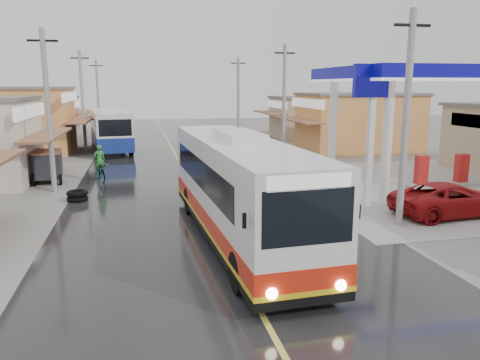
{
  "coord_description": "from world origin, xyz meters",
  "views": [
    {
      "loc": [
        -2.63,
        -15.67,
        5.31
      ],
      "look_at": [
        0.98,
        1.15,
        1.81
      ],
      "focal_mm": 35.0,
      "sensor_mm": 36.0,
      "label": 1
    }
  ],
  "objects_px": {
    "coach_bus": "(238,188)",
    "cyclist": "(100,169)",
    "jeepney": "(450,199)",
    "tyre_stack": "(77,196)",
    "second_bus": "(110,130)",
    "tricycle_near": "(48,164)",
    "tricycle_far": "(26,164)"
  },
  "relations": [
    {
      "from": "tyre_stack",
      "to": "tricycle_far",
      "type": "bearing_deg",
      "value": 122.43
    },
    {
      "from": "tyre_stack",
      "to": "jeepney",
      "type": "bearing_deg",
      "value": -20.67
    },
    {
      "from": "second_bus",
      "to": "cyclist",
      "type": "bearing_deg",
      "value": -97.14
    },
    {
      "from": "tricycle_near",
      "to": "tricycle_far",
      "type": "bearing_deg",
      "value": 157.15
    },
    {
      "from": "tricycle_near",
      "to": "jeepney",
      "type": "bearing_deg",
      "value": -37.39
    },
    {
      "from": "tricycle_near",
      "to": "tyre_stack",
      "type": "bearing_deg",
      "value": -72.91
    },
    {
      "from": "jeepney",
      "to": "tricycle_near",
      "type": "xyz_separation_m",
      "value": [
        -17.46,
        10.63,
        0.32
      ]
    },
    {
      "from": "second_bus",
      "to": "cyclist",
      "type": "distance_m",
      "value": 12.61
    },
    {
      "from": "jeepney",
      "to": "cyclist",
      "type": "relative_size",
      "value": 2.39
    },
    {
      "from": "tricycle_far",
      "to": "tyre_stack",
      "type": "distance_m",
      "value": 6.2
    },
    {
      "from": "coach_bus",
      "to": "tyre_stack",
      "type": "height_order",
      "value": "coach_bus"
    },
    {
      "from": "tricycle_near",
      "to": "tricycle_far",
      "type": "xyz_separation_m",
      "value": [
        -1.24,
        0.37,
        -0.01
      ]
    },
    {
      "from": "jeepney",
      "to": "tyre_stack",
      "type": "distance_m",
      "value": 16.47
    },
    {
      "from": "coach_bus",
      "to": "tricycle_far",
      "type": "bearing_deg",
      "value": 124.94
    },
    {
      "from": "cyclist",
      "to": "coach_bus",
      "type": "bearing_deg",
      "value": -81.62
    },
    {
      "from": "second_bus",
      "to": "tricycle_far",
      "type": "height_order",
      "value": "second_bus"
    },
    {
      "from": "jeepney",
      "to": "tricycle_near",
      "type": "relative_size",
      "value": 2.13
    },
    {
      "from": "second_bus",
      "to": "tricycle_near",
      "type": "bearing_deg",
      "value": -109.8
    },
    {
      "from": "second_bus",
      "to": "jeepney",
      "type": "distance_m",
      "value": 27.36
    },
    {
      "from": "coach_bus",
      "to": "cyclist",
      "type": "height_order",
      "value": "coach_bus"
    },
    {
      "from": "tyre_stack",
      "to": "coach_bus",
      "type": "bearing_deg",
      "value": -48.15
    },
    {
      "from": "tricycle_near",
      "to": "coach_bus",
      "type": "bearing_deg",
      "value": -60.93
    },
    {
      "from": "jeepney",
      "to": "tyre_stack",
      "type": "height_order",
      "value": "jeepney"
    },
    {
      "from": "second_bus",
      "to": "jeepney",
      "type": "height_order",
      "value": "second_bus"
    },
    {
      "from": "tricycle_near",
      "to": "tyre_stack",
      "type": "distance_m",
      "value": 5.3
    },
    {
      "from": "jeepney",
      "to": "tyre_stack",
      "type": "xyz_separation_m",
      "value": [
        -15.4,
        5.81,
        -0.44
      ]
    },
    {
      "from": "coach_bus",
      "to": "second_bus",
      "type": "xyz_separation_m",
      "value": [
        -5.58,
        24.12,
        -0.06
      ]
    },
    {
      "from": "coach_bus",
      "to": "cyclist",
      "type": "xyz_separation_m",
      "value": [
        -5.49,
        11.56,
        -1.14
      ]
    },
    {
      "from": "coach_bus",
      "to": "tricycle_far",
      "type": "relative_size",
      "value": 5.31
    },
    {
      "from": "cyclist",
      "to": "tricycle_near",
      "type": "distance_m",
      "value": 2.8
    },
    {
      "from": "cyclist",
      "to": "tyre_stack",
      "type": "distance_m",
      "value": 4.71
    },
    {
      "from": "tricycle_far",
      "to": "tyre_stack",
      "type": "xyz_separation_m",
      "value": [
        3.3,
        -5.19,
        -0.75
      ]
    }
  ]
}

